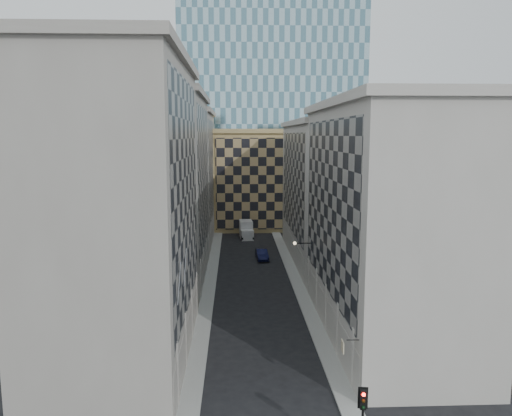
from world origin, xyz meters
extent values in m
cube|color=#969691|center=(-5.25, 30.00, 0.07)|extent=(1.50, 100.00, 0.15)
cube|color=#969691|center=(5.25, 30.00, 0.07)|extent=(1.50, 100.00, 0.15)
cube|color=gray|center=(-11.00, 11.00, 11.50)|extent=(10.00, 22.00, 23.00)
cube|color=gray|center=(-6.12, 11.00, 13.00)|extent=(0.25, 19.36, 18.00)
cube|color=gray|center=(-6.20, 11.00, 1.60)|extent=(0.45, 21.12, 3.20)
cube|color=gray|center=(-11.00, 11.00, 23.35)|extent=(10.80, 22.80, 0.70)
cylinder|color=gray|center=(-6.35, 2.75, 2.20)|extent=(0.90, 0.90, 4.40)
cylinder|color=gray|center=(-6.35, 8.25, 2.20)|extent=(0.90, 0.90, 4.40)
cylinder|color=gray|center=(-6.35, 13.75, 2.20)|extent=(0.90, 0.90, 4.40)
cylinder|color=gray|center=(-6.35, 19.25, 2.20)|extent=(0.90, 0.90, 4.40)
cube|color=gray|center=(-11.00, 33.00, 11.00)|extent=(10.00, 22.00, 22.00)
cube|color=gray|center=(-6.12, 33.00, 12.50)|extent=(0.25, 19.36, 17.00)
cube|color=gray|center=(-6.20, 33.00, 1.60)|extent=(0.45, 21.12, 3.20)
cube|color=gray|center=(-11.00, 33.00, 22.35)|extent=(10.80, 22.80, 0.70)
cylinder|color=gray|center=(-6.35, 24.75, 2.20)|extent=(0.90, 0.90, 4.40)
cylinder|color=gray|center=(-6.35, 30.25, 2.20)|extent=(0.90, 0.90, 4.40)
cylinder|color=gray|center=(-6.35, 35.75, 2.20)|extent=(0.90, 0.90, 4.40)
cylinder|color=gray|center=(-6.35, 41.25, 2.20)|extent=(0.90, 0.90, 4.40)
cube|color=gray|center=(-11.00, 55.00, 10.50)|extent=(10.00, 22.00, 21.00)
cube|color=gray|center=(-6.12, 55.00, 12.00)|extent=(0.25, 19.36, 16.00)
cube|color=gray|center=(-6.20, 55.00, 1.60)|extent=(0.45, 21.12, 3.20)
cube|color=gray|center=(-11.00, 55.00, 21.35)|extent=(10.80, 22.80, 0.70)
cylinder|color=gray|center=(-6.35, 46.75, 2.20)|extent=(0.90, 0.90, 4.40)
cylinder|color=gray|center=(-6.35, 52.25, 2.20)|extent=(0.90, 0.90, 4.40)
cylinder|color=gray|center=(-6.35, 57.75, 2.20)|extent=(0.90, 0.90, 4.40)
cylinder|color=gray|center=(-6.35, 63.25, 2.20)|extent=(0.90, 0.90, 4.40)
cube|color=#B0ABA1|center=(11.00, 15.00, 10.00)|extent=(10.00, 26.00, 20.00)
cube|color=gray|center=(6.12, 15.00, 11.50)|extent=(0.25, 22.88, 15.00)
cube|color=#B0ABA1|center=(6.20, 15.00, 1.60)|extent=(0.45, 24.96, 3.20)
cube|color=#B0ABA1|center=(11.00, 15.00, 20.35)|extent=(10.80, 26.80, 0.70)
cylinder|color=#B0ABA1|center=(6.35, 4.60, 2.20)|extent=(0.90, 0.90, 4.40)
cylinder|color=#B0ABA1|center=(6.35, 9.80, 2.20)|extent=(0.90, 0.90, 4.40)
cylinder|color=#B0ABA1|center=(6.35, 15.00, 2.20)|extent=(0.90, 0.90, 4.40)
cylinder|color=#B0ABA1|center=(6.35, 20.20, 2.20)|extent=(0.90, 0.90, 4.40)
cylinder|color=#B0ABA1|center=(6.35, 25.40, 2.20)|extent=(0.90, 0.90, 4.40)
cube|color=#B0ABA1|center=(11.00, 42.00, 9.50)|extent=(10.00, 28.00, 19.00)
cube|color=gray|center=(6.12, 42.00, 11.00)|extent=(0.25, 24.64, 14.00)
cube|color=#B0ABA1|center=(6.20, 42.00, 1.60)|extent=(0.45, 26.88, 3.20)
cube|color=#B0ABA1|center=(11.00, 42.00, 19.35)|extent=(10.80, 28.80, 0.70)
cube|color=tan|center=(2.00, 68.00, 9.00)|extent=(16.00, 14.00, 18.00)
cube|color=tan|center=(2.00, 60.90, 9.00)|extent=(15.20, 0.25, 16.50)
cube|color=tan|center=(2.00, 68.00, 18.40)|extent=(16.80, 14.80, 0.80)
cube|color=#2A2621|center=(0.00, 82.00, 14.00)|extent=(6.00, 6.00, 28.00)
cube|color=#2A2621|center=(0.00, 82.00, 28.70)|extent=(7.00, 7.00, 1.40)
cone|color=#2A2621|center=(0.00, 82.00, 39.40)|extent=(7.20, 7.20, 20.00)
cylinder|color=gray|center=(-5.90, 4.00, 8.00)|extent=(0.10, 2.33, 2.33)
cylinder|color=gray|center=(-5.90, 8.00, 8.00)|extent=(0.10, 2.33, 2.33)
cylinder|color=black|center=(5.10, 24.00, 6.20)|extent=(1.80, 0.08, 0.08)
sphere|color=#FFE5B2|center=(4.20, 24.00, 6.20)|extent=(0.36, 0.36, 0.36)
cube|color=black|center=(4.55, -3.71, 3.81)|extent=(0.37, 0.32, 1.07)
cube|color=black|center=(4.58, -3.53, 3.81)|extent=(0.54, 0.12, 1.22)
sphere|color=#FF0C07|center=(4.53, -3.86, 4.17)|extent=(0.20, 0.20, 0.20)
sphere|color=#331E05|center=(4.53, -3.86, 3.81)|extent=(0.20, 0.20, 0.20)
sphere|color=black|center=(4.53, -3.86, 3.45)|extent=(0.20, 0.20, 0.20)
cube|color=silver|center=(-0.11, 55.28, 0.84)|extent=(2.21, 2.39, 1.69)
cube|color=silver|center=(-0.29, 57.71, 1.45)|extent=(2.39, 3.52, 2.90)
cylinder|color=black|center=(-0.99, 54.47, 0.42)|extent=(0.34, 0.86, 0.84)
cylinder|color=black|center=(0.87, 54.60, 0.42)|extent=(0.34, 0.86, 0.84)
cylinder|color=black|center=(-1.30, 58.77, 0.42)|extent=(0.34, 0.86, 0.84)
cylinder|color=black|center=(0.57, 58.90, 0.42)|extent=(0.34, 0.86, 0.84)
imported|color=black|center=(1.64, 41.59, 0.74)|extent=(1.84, 4.56, 1.47)
cylinder|color=black|center=(5.60, 3.00, 4.24)|extent=(0.88, 0.09, 0.06)
cube|color=beige|center=(4.90, 3.00, 3.80)|extent=(0.09, 0.77, 0.77)
camera|label=1|loc=(-2.18, -28.09, 17.68)|focal=35.00mm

